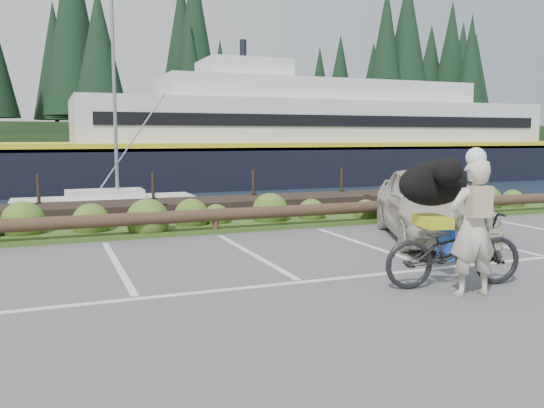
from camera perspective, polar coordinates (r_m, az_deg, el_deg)
The scene contains 8 objects.
ground at distance 9.63m, azimuth 1.99°, elevation -7.21°, with size 72.00×72.00×0.00m, color #515153.
harbor_backdrop at distance 87.22m, azimuth -18.87°, elevation 4.83°, with size 170.00×160.00×30.00m.
vegetation_strip at distance 14.54m, azimuth -6.37°, elevation -2.30°, with size 34.00×1.60×0.10m, color #3D5B21.
log_rail at distance 13.88m, azimuth -5.61°, elevation -2.93°, with size 32.00×0.30×0.60m, color #443021, non-canonical shape.
bicycle at distance 9.33m, azimuth 17.55°, elevation -4.28°, with size 0.78×2.24×1.18m, color black.
cyclist at distance 8.82m, azimuth 19.30°, elevation -2.26°, with size 0.73×0.48×2.00m, color beige.
dog at distance 9.83m, azimuth 15.72°, elevation 1.96°, with size 1.29×0.63×0.74m, color black.
parked_car at distance 13.50m, azimuth 15.39°, elevation 0.14°, with size 1.96×4.87×1.66m, color beige.
Camera 1 is at (-3.74, -8.57, 2.32)m, focal length 38.00 mm.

